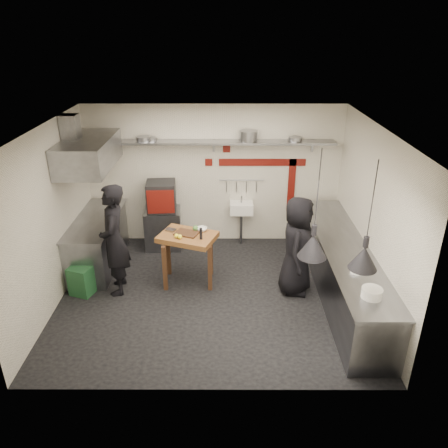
{
  "coord_description": "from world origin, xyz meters",
  "views": [
    {
      "loc": [
        0.22,
        -6.17,
        4.17
      ],
      "look_at": [
        0.2,
        0.3,
        1.17
      ],
      "focal_mm": 35.0,
      "sensor_mm": 36.0,
      "label": 1
    }
  ],
  "objects_px": {
    "prep_table": "(188,258)",
    "chef_left": "(114,240)",
    "oven_stand": "(163,228)",
    "combi_oven": "(161,196)",
    "chef_right": "(297,246)",
    "green_bin": "(83,280)"
  },
  "relations": [
    {
      "from": "combi_oven",
      "to": "prep_table",
      "type": "distance_m",
      "value": 1.6
    },
    {
      "from": "green_bin",
      "to": "chef_left",
      "type": "height_order",
      "value": "chef_left"
    },
    {
      "from": "prep_table",
      "to": "chef_left",
      "type": "distance_m",
      "value": 1.3
    },
    {
      "from": "prep_table",
      "to": "chef_right",
      "type": "height_order",
      "value": "chef_right"
    },
    {
      "from": "oven_stand",
      "to": "chef_left",
      "type": "xyz_separation_m",
      "value": [
        -0.56,
        -1.63,
        0.55
      ]
    },
    {
      "from": "chef_right",
      "to": "prep_table",
      "type": "bearing_deg",
      "value": 95.8
    },
    {
      "from": "green_bin",
      "to": "chef_right",
      "type": "distance_m",
      "value": 3.62
    },
    {
      "from": "oven_stand",
      "to": "combi_oven",
      "type": "height_order",
      "value": "combi_oven"
    },
    {
      "from": "green_bin",
      "to": "chef_left",
      "type": "relative_size",
      "value": 0.26
    },
    {
      "from": "combi_oven",
      "to": "prep_table",
      "type": "relative_size",
      "value": 0.63
    },
    {
      "from": "oven_stand",
      "to": "chef_right",
      "type": "distance_m",
      "value": 2.96
    },
    {
      "from": "combi_oven",
      "to": "prep_table",
      "type": "bearing_deg",
      "value": -69.63
    },
    {
      "from": "combi_oven",
      "to": "chef_left",
      "type": "relative_size",
      "value": 0.31
    },
    {
      "from": "combi_oven",
      "to": "chef_right",
      "type": "height_order",
      "value": "chef_right"
    },
    {
      "from": "chef_left",
      "to": "green_bin",
      "type": "bearing_deg",
      "value": -88.82
    },
    {
      "from": "prep_table",
      "to": "chef_right",
      "type": "xyz_separation_m",
      "value": [
        1.81,
        -0.27,
        0.39
      ]
    },
    {
      "from": "green_bin",
      "to": "chef_left",
      "type": "bearing_deg",
      "value": 8.5
    },
    {
      "from": "oven_stand",
      "to": "combi_oven",
      "type": "xyz_separation_m",
      "value": [
        0.0,
        -0.02,
        0.69
      ]
    },
    {
      "from": "chef_left",
      "to": "chef_right",
      "type": "distance_m",
      "value": 2.99
    },
    {
      "from": "green_bin",
      "to": "chef_right",
      "type": "bearing_deg",
      "value": 1.43
    },
    {
      "from": "oven_stand",
      "to": "chef_left",
      "type": "height_order",
      "value": "chef_left"
    },
    {
      "from": "oven_stand",
      "to": "chef_right",
      "type": "relative_size",
      "value": 0.47
    }
  ]
}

